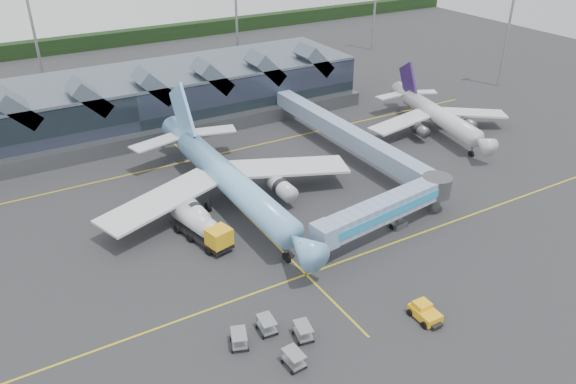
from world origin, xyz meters
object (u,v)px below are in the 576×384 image
jet_bridge (394,206)px  pushback_tug (425,312)px  main_airliner (228,178)px  fuel_truck (199,225)px  regional_jet (437,115)px

jet_bridge → pushback_tug: (-8.23, -15.27, -2.86)m
jet_bridge → main_airliner: bearing=125.4°
jet_bridge → pushback_tug: jet_bridge is taller
main_airliner → fuel_truck: size_ratio=3.96×
jet_bridge → pushback_tug: bearing=-125.7°
regional_jet → pushback_tug: 52.61m
fuel_truck → pushback_tug: fuel_truck is taller
jet_bridge → pushback_tug: 17.58m
regional_jet → fuel_truck: size_ratio=2.77×
jet_bridge → fuel_truck: jet_bridge is taller
regional_jet → pushback_tug: bearing=-123.0°
main_airliner → regional_jet: size_ratio=1.43×
main_airliner → pushback_tug: bearing=-77.5°
fuel_truck → pushback_tug: (14.47, -26.00, -1.31)m
main_airliner → jet_bridge: 23.13m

